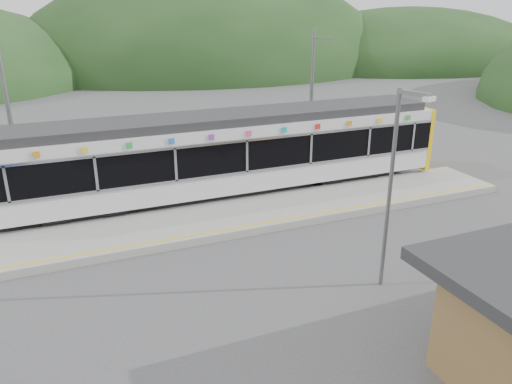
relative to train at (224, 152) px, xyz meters
name	(u,v)px	position (x,y,z in m)	size (l,w,h in m)	color
ground	(247,260)	(-1.33, -6.00, -2.06)	(120.00, 120.00, 0.00)	#4C4C4F
hills	(327,187)	(4.86, -0.71, -2.06)	(146.00, 149.00, 26.00)	#1E3D19
platform	(216,220)	(-1.33, -2.70, -1.91)	(26.00, 3.20, 0.30)	#9E9E99
yellow_line	(227,229)	(-1.33, -4.00, -1.76)	(26.00, 0.10, 0.01)	yellow
train	(224,152)	(0.00, 0.00, 0.00)	(20.44, 3.01, 3.74)	black
catenary_mast_west	(10,120)	(-8.33, 2.56, 1.58)	(0.18, 1.80, 7.00)	slate
catenary_mast_east	(312,98)	(5.67, 2.56, 1.58)	(0.18, 1.80, 7.00)	slate
lamp_post	(394,175)	(1.92, -9.12, 1.52)	(0.40, 1.10, 6.01)	slate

